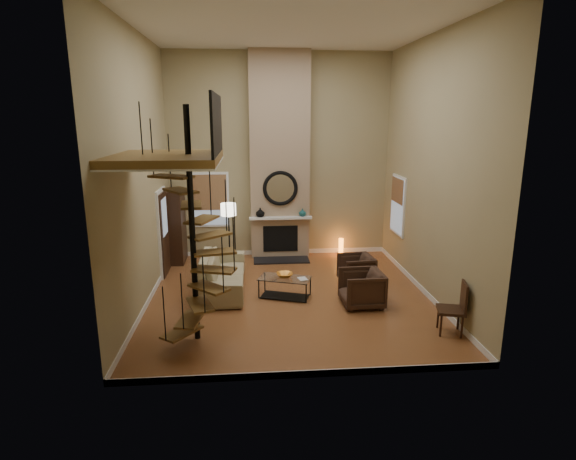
{
  "coord_description": "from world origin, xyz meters",
  "views": [
    {
      "loc": [
        -0.83,
        -9.46,
        3.84
      ],
      "look_at": [
        0.0,
        0.4,
        1.4
      ],
      "focal_mm": 28.93,
      "sensor_mm": 36.0,
      "label": 1
    }
  ],
  "objects": [
    {
      "name": "hearth",
      "position": [
        0.0,
        2.57,
        0.02
      ],
      "size": [
        1.5,
        0.6,
        0.04
      ],
      "primitive_type": "cube",
      "color": "black",
      "rests_on": "ground"
    },
    {
      "name": "window_right",
      "position": [
        2.97,
        2.0,
        1.63
      ],
      "size": [
        0.06,
        1.02,
        1.52
      ],
      "color": "white",
      "rests_on": "right_wall"
    },
    {
      "name": "book",
      "position": [
        0.24,
        -0.19,
        0.46
      ],
      "size": [
        0.23,
        0.27,
        0.02
      ],
      "primitive_type": "imported",
      "rotation": [
        0.0,
        0.0,
        0.22
      ],
      "color": "gray",
      "rests_on": "coffee_table"
    },
    {
      "name": "floor_lamp",
      "position": [
        -1.37,
        2.07,
        1.41
      ],
      "size": [
        0.38,
        0.38,
        1.7
      ],
      "color": "black",
      "rests_on": "ground"
    },
    {
      "name": "baseboard_back",
      "position": [
        0.0,
        3.24,
        0.06
      ],
      "size": [
        6.0,
        0.02,
        0.12
      ],
      "primitive_type": "cube",
      "color": "white",
      "rests_on": "ground"
    },
    {
      "name": "loft",
      "position": [
        -2.04,
        -1.8,
        3.24
      ],
      "size": [
        1.7,
        2.2,
        1.09
      ],
      "color": "brown",
      "rests_on": "left_wall"
    },
    {
      "name": "entry_door",
      "position": [
        -2.95,
        1.8,
        1.05
      ],
      "size": [
        0.1,
        1.05,
        2.16
      ],
      "color": "white",
      "rests_on": "ground"
    },
    {
      "name": "ground",
      "position": [
        0.0,
        0.0,
        -0.01
      ],
      "size": [
        6.0,
        6.5,
        0.01
      ],
      "primitive_type": "cube",
      "color": "#A96636",
      "rests_on": "ground"
    },
    {
      "name": "vase_right",
      "position": [
        0.6,
        2.82,
        1.28
      ],
      "size": [
        0.2,
        0.2,
        0.21
      ],
      "primitive_type": "imported",
      "color": "#175153",
      "rests_on": "mantel"
    },
    {
      "name": "back_wall",
      "position": [
        0.0,
        3.25,
        2.75
      ],
      "size": [
        6.0,
        0.02,
        5.5
      ],
      "primitive_type": "cube",
      "color": "tan",
      "rests_on": "ground"
    },
    {
      "name": "front_wall",
      "position": [
        0.0,
        -3.25,
        2.75
      ],
      "size": [
        6.0,
        0.02,
        5.5
      ],
      "primitive_type": "cube",
      "color": "tan",
      "rests_on": "ground"
    },
    {
      "name": "left_wall",
      "position": [
        -3.0,
        0.0,
        2.75
      ],
      "size": [
        0.02,
        6.5,
        5.5
      ],
      "primitive_type": "cube",
      "color": "tan",
      "rests_on": "ground"
    },
    {
      "name": "sofa",
      "position": [
        -1.49,
        0.59,
        0.4
      ],
      "size": [
        0.99,
        2.5,
        0.73
      ],
      "primitive_type": "imported",
      "rotation": [
        0.0,
        0.0,
        1.57
      ],
      "color": "tan",
      "rests_on": "ground"
    },
    {
      "name": "accent_lamp",
      "position": [
        1.72,
        2.96,
        0.25
      ],
      "size": [
        0.13,
        0.13,
        0.47
      ],
      "primitive_type": "cylinder",
      "color": "orange",
      "rests_on": "ground"
    },
    {
      "name": "hutch",
      "position": [
        -2.81,
        2.78,
        0.95
      ],
      "size": [
        0.43,
        0.91,
        2.02
      ],
      "primitive_type": "cube",
      "color": "#311B10",
      "rests_on": "ground"
    },
    {
      "name": "baseboard_front",
      "position": [
        0.0,
        -3.24,
        0.06
      ],
      "size": [
        6.0,
        0.02,
        0.12
      ],
      "primitive_type": "cube",
      "color": "white",
      "rests_on": "ground"
    },
    {
      "name": "right_wall",
      "position": [
        3.0,
        0.0,
        2.75
      ],
      "size": [
        0.02,
        6.5,
        5.5
      ],
      "primitive_type": "cube",
      "color": "tan",
      "rests_on": "ground"
    },
    {
      "name": "spiral_stair",
      "position": [
        -1.78,
        -1.79,
        1.78
      ],
      "size": [
        1.47,
        1.47,
        4.06
      ],
      "color": "black",
      "rests_on": "ground"
    },
    {
      "name": "coffee_table",
      "position": [
        -0.11,
        -0.04,
        0.28
      ],
      "size": [
        1.22,
        0.88,
        0.43
      ],
      "color": "silver",
      "rests_on": "ground"
    },
    {
      "name": "mirror_frame",
      "position": [
        0.0,
        2.84,
        1.95
      ],
      "size": [
        0.94,
        0.1,
        0.94
      ],
      "primitive_type": "torus",
      "rotation": [
        1.57,
        0.0,
        0.0
      ],
      "color": "black",
      "rests_on": "chimney_breast"
    },
    {
      "name": "mirror_disc",
      "position": [
        0.0,
        2.85,
        1.95
      ],
      "size": [
        0.8,
        0.01,
        0.8
      ],
      "primitive_type": "cylinder",
      "rotation": [
        1.57,
        0.0,
        0.0
      ],
      "color": "white",
      "rests_on": "chimney_breast"
    },
    {
      "name": "firebox",
      "position": [
        0.0,
        2.86,
        0.55
      ],
      "size": [
        0.95,
        0.02,
        0.72
      ],
      "primitive_type": "cube",
      "color": "black",
      "rests_on": "chimney_breast"
    },
    {
      "name": "vase_left",
      "position": [
        -0.55,
        2.82,
        1.3
      ],
      "size": [
        0.24,
        0.24,
        0.25
      ],
      "primitive_type": "imported",
      "color": "black",
      "rests_on": "mantel"
    },
    {
      "name": "chimney_breast",
      "position": [
        0.0,
        3.06,
        2.75
      ],
      "size": [
        1.6,
        0.38,
        5.5
      ],
      "primitive_type": "cube",
      "color": "#A08468",
      "rests_on": "ground"
    },
    {
      "name": "bowl",
      "position": [
        -0.11,
        0.01,
        0.5
      ],
      "size": [
        0.36,
        0.36,
        0.09
      ],
      "primitive_type": "imported",
      "color": "orange",
      "rests_on": "coffee_table"
    },
    {
      "name": "armchair_far",
      "position": [
        1.53,
        -0.57,
        0.35
      ],
      "size": [
        0.88,
        0.85,
        0.77
      ],
      "primitive_type": "imported",
      "rotation": [
        0.0,
        0.0,
        -1.54
      ],
      "color": "#3B261B",
      "rests_on": "ground"
    },
    {
      "name": "ceiling",
      "position": [
        0.0,
        0.0,
        5.5
      ],
      "size": [
        6.0,
        6.5,
        0.01
      ],
      "primitive_type": "cube",
      "color": "silver",
      "rests_on": "back_wall"
    },
    {
      "name": "armchair_near",
      "position": [
        1.69,
        0.66,
        0.35
      ],
      "size": [
        0.83,
        0.82,
        0.69
      ],
      "primitive_type": "imported",
      "rotation": [
        0.0,
        0.0,
        -1.46
      ],
      "color": "#3B261B",
      "rests_on": "ground"
    },
    {
      "name": "baseboard_right",
      "position": [
        2.99,
        0.0,
        0.06
      ],
      "size": [
        0.02,
        6.5,
        0.12
      ],
      "primitive_type": "cube",
      "color": "white",
      "rests_on": "ground"
    },
    {
      "name": "side_chair",
      "position": [
        2.83,
        -2.0,
        0.53
      ],
      "size": [
        0.57,
        0.57,
        0.99
      ],
      "color": "#311B10",
      "rests_on": "ground"
    },
    {
      "name": "mantel",
      "position": [
        0.0,
        2.78,
        1.15
      ],
      "size": [
        1.7,
        0.18,
        0.06
      ],
      "primitive_type": "cube",
      "color": "white",
      "rests_on": "chimney_breast"
    },
    {
      "name": "baseboard_left",
      "position": [
        -2.99,
        0.0,
        0.06
      ],
      "size": [
        0.02,
        6.5,
        0.12
      ],
      "primitive_type": "cube",
      "color": "white",
      "rests_on": "ground"
    },
    {
      "name": "window_back",
      "position": [
        -1.9,
        3.22,
        1.62
      ],
      "size": [
        1.02,
        0.06,
        1.52
      ],
      "color": "white",
      "rests_on": "back_wall"
    }
  ]
}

